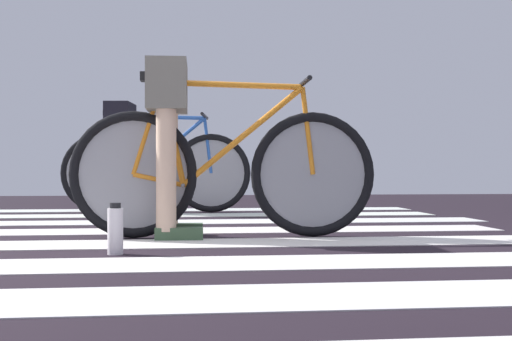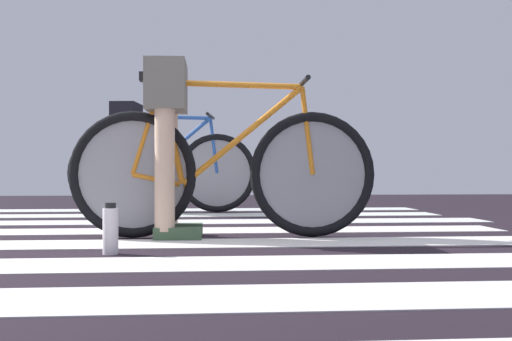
% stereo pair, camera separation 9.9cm
% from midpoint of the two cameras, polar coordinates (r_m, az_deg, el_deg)
% --- Properties ---
extents(ground, '(18.00, 14.00, 0.02)m').
position_cam_midpoint_polar(ground, '(3.65, -13.99, -6.13)').
color(ground, black).
extents(crosswalk_markings, '(5.44, 6.54, 0.00)m').
position_cam_midpoint_polar(crosswalk_markings, '(3.59, -14.41, -6.05)').
color(crosswalk_markings, silver).
rests_on(crosswalk_markings, ground).
extents(bicycle_1_of_2, '(1.74, 0.52, 0.93)m').
position_cam_midpoint_polar(bicycle_1_of_2, '(3.87, -3.48, 0.08)').
color(bicycle_1_of_2, black).
rests_on(bicycle_1_of_2, ground).
extents(cyclist_1_of_2, '(0.32, 0.42, 0.99)m').
position_cam_midpoint_polar(cyclist_1_of_2, '(3.89, -8.08, 3.89)').
color(cyclist_1_of_2, beige).
rests_on(cyclist_1_of_2, ground).
extents(bicycle_2_of_2, '(1.73, 0.52, 0.93)m').
position_cam_midpoint_polar(bicycle_2_of_2, '(6.27, -8.91, 0.04)').
color(bicycle_2_of_2, black).
rests_on(bicycle_2_of_2, ground).
extents(cyclist_2_of_2, '(0.36, 0.43, 1.00)m').
position_cam_midpoint_polar(cyclist_2_of_2, '(6.34, -11.68, 2.39)').
color(cyclist_2_of_2, tan).
rests_on(cyclist_2_of_2, ground).
extents(water_bottle, '(0.07, 0.07, 0.23)m').
position_cam_midpoint_polar(water_bottle, '(3.17, -12.57, -4.87)').
color(water_bottle, white).
rests_on(water_bottle, ground).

